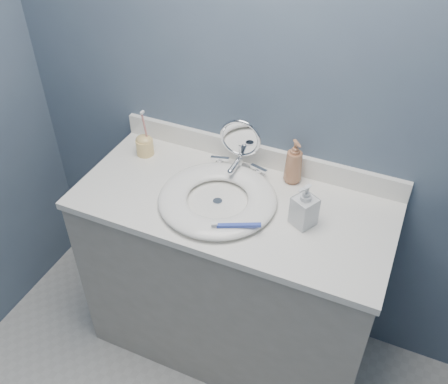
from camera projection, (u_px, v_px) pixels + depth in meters
The scene contains 12 objects.
back_wall at pixel (262, 94), 1.89m from camera, with size 2.20×0.02×2.40m, color #48586D.
vanity_cabinet at pixel (232, 280), 2.19m from camera, with size 1.20×0.55×0.85m, color #A59F97.
countertop at pixel (233, 204), 1.91m from camera, with size 1.22×0.57×0.03m, color white.
backsplash at pixel (258, 155), 2.05m from camera, with size 1.22×0.02×0.09m, color white.
basin at pixel (218, 199), 1.88m from camera, with size 0.45×0.45×0.04m, color white, non-canonical shape.
drain at pixel (218, 202), 1.89m from camera, with size 0.04×0.04×0.01m, color silver.
faucet at pixel (238, 168), 2.01m from camera, with size 0.25×0.13×0.07m.
makeup_mirror at pixel (240, 144), 1.96m from camera, with size 0.17×0.09×0.24m.
soap_bottle_amber at pixel (294, 162), 1.93m from camera, with size 0.07×0.07×0.19m, color #A56C4A.
soap_bottle_clear at pixel (305, 205), 1.75m from camera, with size 0.08×0.08×0.17m, color silver.
toothbrush_holder at pixel (145, 144), 2.11m from camera, with size 0.07×0.07×0.21m.
toothbrush_lying at pixel (237, 225), 1.73m from camera, with size 0.16×0.09×0.02m.
Camera 1 is at (0.55, -0.35, 2.12)m, focal length 40.00 mm.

